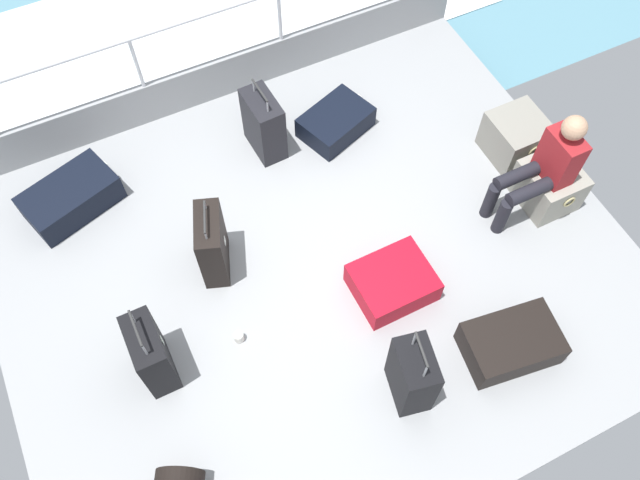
{
  "coord_description": "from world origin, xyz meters",
  "views": [
    {
      "loc": [
        2.37,
        -1.12,
        4.93
      ],
      "look_at": [
        -0.08,
        0.09,
        0.25
      ],
      "focal_mm": 36.79,
      "sensor_mm": 36.0,
      "label": 1
    }
  ],
  "objects_px": {
    "cargo_crate_1": "(548,185)",
    "paper_cup": "(239,337)",
    "suitcase_3": "(511,343)",
    "suitcase_0": "(336,122)",
    "suitcase_5": "(71,197)",
    "cargo_crate_0": "(515,137)",
    "passenger_seated": "(544,167)",
    "suitcase_1": "(151,354)",
    "suitcase_4": "(412,375)",
    "suitcase_6": "(212,244)",
    "suitcase_7": "(393,282)",
    "suitcase_2": "(264,125)"
  },
  "relations": [
    {
      "from": "suitcase_1",
      "to": "suitcase_6",
      "type": "xyz_separation_m",
      "value": [
        -0.67,
        0.75,
        0.01
      ]
    },
    {
      "from": "suitcase_0",
      "to": "suitcase_5",
      "type": "relative_size",
      "value": 0.84
    },
    {
      "from": "passenger_seated",
      "to": "suitcase_3",
      "type": "bearing_deg",
      "value": -40.98
    },
    {
      "from": "suitcase_0",
      "to": "suitcase_1",
      "type": "relative_size",
      "value": 0.94
    },
    {
      "from": "suitcase_2",
      "to": "suitcase_5",
      "type": "height_order",
      "value": "suitcase_2"
    },
    {
      "from": "cargo_crate_1",
      "to": "suitcase_5",
      "type": "distance_m",
      "value": 4.21
    },
    {
      "from": "suitcase_2",
      "to": "suitcase_4",
      "type": "bearing_deg",
      "value": 0.45
    },
    {
      "from": "passenger_seated",
      "to": "suitcase_3",
      "type": "height_order",
      "value": "passenger_seated"
    },
    {
      "from": "cargo_crate_1",
      "to": "suitcase_7",
      "type": "bearing_deg",
      "value": -83.22
    },
    {
      "from": "cargo_crate_0",
      "to": "paper_cup",
      "type": "relative_size",
      "value": 5.28
    },
    {
      "from": "suitcase_3",
      "to": "paper_cup",
      "type": "distance_m",
      "value": 2.13
    },
    {
      "from": "suitcase_3",
      "to": "suitcase_4",
      "type": "relative_size",
      "value": 0.91
    },
    {
      "from": "cargo_crate_0",
      "to": "suitcase_0",
      "type": "distance_m",
      "value": 1.67
    },
    {
      "from": "suitcase_0",
      "to": "suitcase_7",
      "type": "relative_size",
      "value": 1.19
    },
    {
      "from": "suitcase_3",
      "to": "cargo_crate_1",
      "type": "bearing_deg",
      "value": 133.84
    },
    {
      "from": "cargo_crate_1",
      "to": "suitcase_1",
      "type": "bearing_deg",
      "value": -89.96
    },
    {
      "from": "suitcase_0",
      "to": "suitcase_3",
      "type": "bearing_deg",
      "value": 4.61
    },
    {
      "from": "suitcase_1",
      "to": "suitcase_2",
      "type": "relative_size",
      "value": 1.06
    },
    {
      "from": "suitcase_5",
      "to": "suitcase_6",
      "type": "bearing_deg",
      "value": 39.84
    },
    {
      "from": "suitcase_0",
      "to": "suitcase_7",
      "type": "xyz_separation_m",
      "value": [
        1.73,
        -0.35,
        0.01
      ]
    },
    {
      "from": "paper_cup",
      "to": "suitcase_0",
      "type": "bearing_deg",
      "value": 133.64
    },
    {
      "from": "suitcase_3",
      "to": "suitcase_5",
      "type": "bearing_deg",
      "value": -136.47
    },
    {
      "from": "passenger_seated",
      "to": "suitcase_2",
      "type": "distance_m",
      "value": 2.47
    },
    {
      "from": "passenger_seated",
      "to": "suitcase_1",
      "type": "distance_m",
      "value": 3.46
    },
    {
      "from": "suitcase_1",
      "to": "suitcase_2",
      "type": "height_order",
      "value": "suitcase_1"
    },
    {
      "from": "passenger_seated",
      "to": "suitcase_5",
      "type": "distance_m",
      "value": 4.06
    },
    {
      "from": "suitcase_3",
      "to": "suitcase_5",
      "type": "xyz_separation_m",
      "value": [
        -2.84,
        -2.7,
        0.0
      ]
    },
    {
      "from": "cargo_crate_1",
      "to": "passenger_seated",
      "type": "height_order",
      "value": "passenger_seated"
    },
    {
      "from": "suitcase_0",
      "to": "suitcase_3",
      "type": "relative_size",
      "value": 0.98
    },
    {
      "from": "suitcase_1",
      "to": "suitcase_6",
      "type": "relative_size",
      "value": 1.08
    },
    {
      "from": "suitcase_3",
      "to": "suitcase_6",
      "type": "distance_m",
      "value": 2.49
    },
    {
      "from": "suitcase_0",
      "to": "suitcase_2",
      "type": "distance_m",
      "value": 0.72
    },
    {
      "from": "cargo_crate_1",
      "to": "paper_cup",
      "type": "xyz_separation_m",
      "value": [
        0.05,
        -2.98,
        -0.15
      ]
    },
    {
      "from": "suitcase_5",
      "to": "suitcase_6",
      "type": "distance_m",
      "value": 1.46
    },
    {
      "from": "suitcase_6",
      "to": "paper_cup",
      "type": "relative_size",
      "value": 7.56
    },
    {
      "from": "cargo_crate_0",
      "to": "suitcase_4",
      "type": "distance_m",
      "value": 2.57
    },
    {
      "from": "suitcase_6",
      "to": "suitcase_7",
      "type": "height_order",
      "value": "suitcase_6"
    },
    {
      "from": "suitcase_7",
      "to": "paper_cup",
      "type": "bearing_deg",
      "value": -96.35
    },
    {
      "from": "suitcase_3",
      "to": "suitcase_0",
      "type": "bearing_deg",
      "value": -175.39
    },
    {
      "from": "suitcase_5",
      "to": "paper_cup",
      "type": "relative_size",
      "value": 9.06
    },
    {
      "from": "cargo_crate_1",
      "to": "suitcase_0",
      "type": "distance_m",
      "value": 2.03
    },
    {
      "from": "cargo_crate_0",
      "to": "suitcase_1",
      "type": "distance_m",
      "value": 3.73
    },
    {
      "from": "suitcase_3",
      "to": "paper_cup",
      "type": "relative_size",
      "value": 7.75
    },
    {
      "from": "suitcase_1",
      "to": "suitcase_5",
      "type": "bearing_deg",
      "value": -174.19
    },
    {
      "from": "suitcase_2",
      "to": "suitcase_6",
      "type": "xyz_separation_m",
      "value": [
        0.98,
        -0.88,
        0.02
      ]
    },
    {
      "from": "suitcase_0",
      "to": "suitcase_5",
      "type": "xyz_separation_m",
      "value": [
        -0.24,
        -2.49,
        0.02
      ]
    },
    {
      "from": "suitcase_7",
      "to": "cargo_crate_0",
      "type": "bearing_deg",
      "value": 114.2
    },
    {
      "from": "suitcase_5",
      "to": "suitcase_3",
      "type": "bearing_deg",
      "value": 43.53
    },
    {
      "from": "cargo_crate_0",
      "to": "passenger_seated",
      "type": "distance_m",
      "value": 0.72
    },
    {
      "from": "suitcase_4",
      "to": "suitcase_0",
      "type": "bearing_deg",
      "value": 165.36
    }
  ]
}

